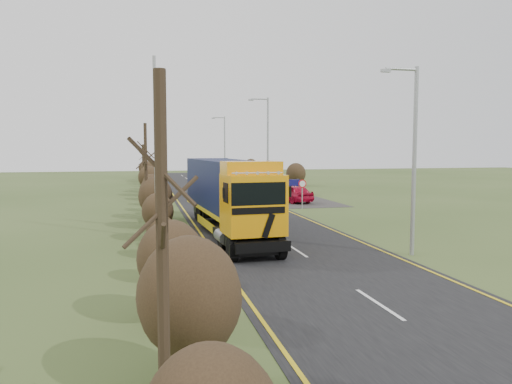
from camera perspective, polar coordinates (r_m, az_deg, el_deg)
The scene contains 14 objects.
ground at distance 26.50m, azimuth 2.01°, elevation -5.01°, with size 160.00×160.00×0.00m, color #3A4E21.
road at distance 36.14m, azimuth -2.10°, elevation -2.31°, with size 8.00×120.00×0.02m, color black.
layby at distance 47.34m, azimuth 3.34°, elevation -0.58°, with size 6.00×18.00×0.02m, color #2B2927.
lane_markings at distance 35.84m, azimuth -2.01°, elevation -2.34°, with size 7.52×116.00×0.01m.
hedgerow at distance 33.24m, azimuth -11.61°, elevation -0.26°, with size 2.24×102.04×6.05m.
lorry at distance 26.77m, azimuth -3.14°, elevation 0.06°, with size 3.18×14.71×4.07m.
car_red_hatchback at distance 42.77m, azimuth 4.27°, elevation -0.19°, with size 1.78×4.41×1.50m, color #AE0825.
car_blue_sedan at distance 50.69m, azimuth 3.96°, elevation 0.61°, with size 1.57×4.49×1.48m, color #0B0A3A.
streetlight_near at distance 22.29m, azimuth 17.46°, elevation 4.24°, with size 1.72×0.18×8.04m.
streetlight_mid at distance 49.57m, azimuth 1.21°, elevation 5.80°, with size 2.03×0.19×9.59m.
streetlight_far at distance 71.77m, azimuth -3.69°, elevation 5.33°, with size 1.94×0.18×9.14m.
left_pole at distance 25.93m, azimuth -11.41°, elevation 4.92°, with size 0.16×0.16×9.23m, color #96999B.
speed_sign at distance 37.99m, azimuth 5.31°, elevation 0.39°, with size 0.62×0.10×2.25m.
warning_board at distance 53.67m, azimuth 0.57°, elevation 1.14°, with size 0.64×0.11×1.67m.
Camera 1 is at (-6.78, -25.20, 4.61)m, focal length 35.00 mm.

